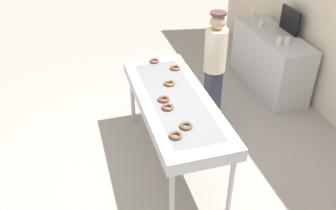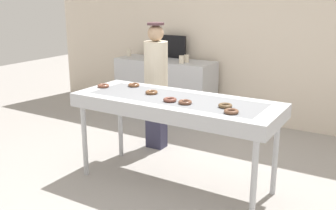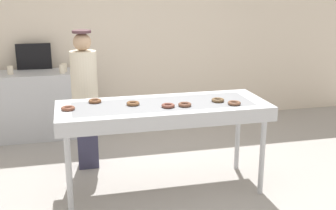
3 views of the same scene
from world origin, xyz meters
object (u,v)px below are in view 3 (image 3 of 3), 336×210
Objects in this scene: chocolate_donut_5 at (168,106)px; chocolate_donut_6 at (95,101)px; chocolate_donut_2 at (133,103)px; chocolate_donut_3 at (185,105)px; worker_baker at (85,94)px; paper_cup_1 at (10,70)px; paper_cup_3 at (62,69)px; paper_cup_2 at (64,67)px; menu_display at (34,56)px; prep_counter at (37,105)px; fryer_conveyor at (163,111)px; chocolate_donut_4 at (234,103)px; chocolate_donut_0 at (218,100)px; chocolate_donut_1 at (68,108)px.

chocolate_donut_6 is at bearing 153.17° from chocolate_donut_5.
chocolate_donut_2 and chocolate_donut_3 have the same top height.
chocolate_donut_2 is 0.08× the size of worker_baker.
paper_cup_3 is (0.70, -0.08, 0.00)m from paper_cup_1.
worker_baker is at bearing 134.84° from chocolate_donut_3.
paper_cup_2 is 0.24× the size of menu_display.
paper_cup_1 is (-0.30, -0.08, 0.54)m from prep_counter.
menu_display reaches higher than fryer_conveyor.
menu_display is at bearing 119.76° from chocolate_donut_5.
chocolate_donut_6 is at bearing -60.38° from paper_cup_1.
chocolate_donut_4 is (0.51, -0.06, 0.00)m from chocolate_donut_3.
worker_baker reaches higher than chocolate_donut_3.
paper_cup_3 is at bearing 100.77° from chocolate_donut_6.
paper_cup_2 is at bearing 75.78° from paper_cup_3.
paper_cup_1 is 0.70m from paper_cup_3.
chocolate_donut_3 is (-0.38, -0.09, 0.00)m from chocolate_donut_0.
chocolate_donut_6 is (0.28, 0.22, 0.00)m from chocolate_donut_1.
menu_display is (-1.59, 2.49, 0.16)m from chocolate_donut_3.
prep_counter is at bearing 111.02° from chocolate_donut_6.
paper_cup_3 is at bearing 119.89° from chocolate_donut_3.
paper_cup_1 is (-1.90, 2.16, 0.03)m from chocolate_donut_3.
chocolate_donut_3 is at bearing -61.99° from paper_cup_2.
chocolate_donut_0 reaches higher than prep_counter.
menu_display reaches higher than paper_cup_2.
chocolate_donut_2 is at bearing -26.81° from chocolate_donut_6.
prep_counter is 14.14× the size of paper_cup_1.
chocolate_donut_6 is (-0.70, 0.35, 0.00)m from chocolate_donut_5.
chocolate_donut_0 and chocolate_donut_2 have the same top height.
chocolate_donut_4 and chocolate_donut_5 have the same top height.
chocolate_donut_4 is 0.08× the size of prep_counter.
chocolate_donut_3 is (0.50, -0.17, 0.00)m from chocolate_donut_2.
paper_cup_2 is at bearing 126.52° from chocolate_donut_4.
paper_cup_1 is 0.46m from menu_display.
chocolate_donut_5 is at bearing -60.24° from menu_display.
paper_cup_2 is at bearing 3.01° from paper_cup_1.
chocolate_donut_4 is 3.28m from paper_cup_1.
paper_cup_1 is at bearing -166.07° from prep_counter.
paper_cup_3 reaches higher than fryer_conveyor.
worker_baker is at bearing 145.05° from chocolate_donut_4.
chocolate_donut_5 is 2.77m from paper_cup_1.
chocolate_donut_3 is 1.00× the size of chocolate_donut_4.
paper_cup_1 reaches higher than chocolate_donut_5.
menu_display is at bearing 129.50° from chocolate_donut_0.
chocolate_donut_5 is 2.70m from prep_counter.
chocolate_donut_2 is at bearing 167.09° from chocolate_donut_4.
chocolate_donut_5 is at bearing 179.45° from chocolate_donut_3.
worker_baker reaches higher than chocolate_donut_1.
chocolate_donut_3 is at bearing 148.78° from worker_baker.
menu_display is (0.30, 0.32, 0.13)m from paper_cup_1.
fryer_conveyor is at bearing -62.64° from paper_cup_3.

